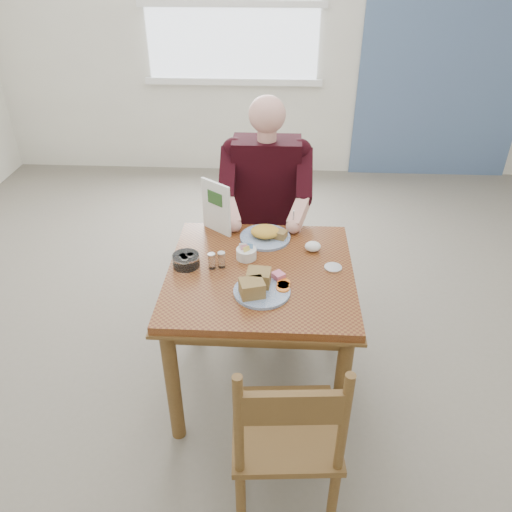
# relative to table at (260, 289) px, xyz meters

# --- Properties ---
(floor) EXTENTS (6.00, 6.00, 0.00)m
(floor) POSITION_rel_table_xyz_m (0.00, 0.00, -0.64)
(floor) COLOR #6A6355
(floor) RESTS_ON ground
(wall_back) EXTENTS (5.50, 0.00, 5.50)m
(wall_back) POSITION_rel_table_xyz_m (0.00, 3.00, 0.76)
(wall_back) COLOR white
(wall_back) RESTS_ON ground
(accent_panel) EXTENTS (1.60, 0.02, 2.80)m
(accent_panel) POSITION_rel_table_xyz_m (1.60, 2.98, 0.76)
(accent_panel) COLOR #4B648D
(accent_panel) RESTS_ON ground
(lemon_wedge) EXTENTS (0.06, 0.04, 0.03)m
(lemon_wedge) POSITION_rel_table_xyz_m (-0.02, -0.23, 0.13)
(lemon_wedge) COLOR gold
(lemon_wedge) RESTS_ON table
(napkin) EXTENTS (0.10, 0.09, 0.05)m
(napkin) POSITION_rel_table_xyz_m (0.26, 0.19, 0.14)
(napkin) COLOR white
(napkin) RESTS_ON table
(metal_dish) EXTENTS (0.10, 0.10, 0.01)m
(metal_dish) POSITION_rel_table_xyz_m (0.35, 0.03, 0.12)
(metal_dish) COLOR silver
(metal_dish) RESTS_ON table
(window) EXTENTS (1.72, 0.04, 1.42)m
(window) POSITION_rel_table_xyz_m (-0.40, 2.97, 0.96)
(window) COLOR white
(window) RESTS_ON wall_back
(table) EXTENTS (0.92, 0.92, 0.75)m
(table) POSITION_rel_table_xyz_m (0.00, 0.00, 0.00)
(table) COLOR brown
(table) RESTS_ON ground
(chair_far) EXTENTS (0.42, 0.42, 0.95)m
(chair_far) POSITION_rel_table_xyz_m (0.00, 0.80, -0.16)
(chair_far) COLOR brown
(chair_far) RESTS_ON ground
(chair_near) EXTENTS (0.45, 0.45, 0.95)m
(chair_near) POSITION_rel_table_xyz_m (0.14, -0.74, -0.16)
(chair_near) COLOR brown
(chair_near) RESTS_ON ground
(diner) EXTENTS (0.53, 0.56, 1.39)m
(diner) POSITION_rel_table_xyz_m (0.00, 0.71, 0.17)
(diner) COLOR gray
(diner) RESTS_ON chair_far
(near_plate) EXTENTS (0.30, 0.30, 0.09)m
(near_plate) POSITION_rel_table_xyz_m (0.00, -0.17, 0.14)
(near_plate) COLOR white
(near_plate) RESTS_ON table
(far_plate) EXTENTS (0.35, 0.35, 0.07)m
(far_plate) POSITION_rel_table_xyz_m (0.02, 0.30, 0.14)
(far_plate) COLOR white
(far_plate) RESTS_ON table
(caddy) EXTENTS (0.11, 0.11, 0.08)m
(caddy) POSITION_rel_table_xyz_m (-0.08, 0.10, 0.14)
(caddy) COLOR white
(caddy) RESTS_ON table
(shakers) EXTENTS (0.09, 0.06, 0.08)m
(shakers) POSITION_rel_table_xyz_m (-0.21, 0.01, 0.15)
(shakers) COLOR white
(shakers) RESTS_ON table
(creamer) EXTENTS (0.14, 0.14, 0.06)m
(creamer) POSITION_rel_table_xyz_m (-0.37, 0.02, 0.14)
(creamer) COLOR white
(creamer) RESTS_ON table
(menu) EXTENTS (0.17, 0.13, 0.29)m
(menu) POSITION_rel_table_xyz_m (-0.25, 0.37, 0.26)
(menu) COLOR white
(menu) RESTS_ON table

